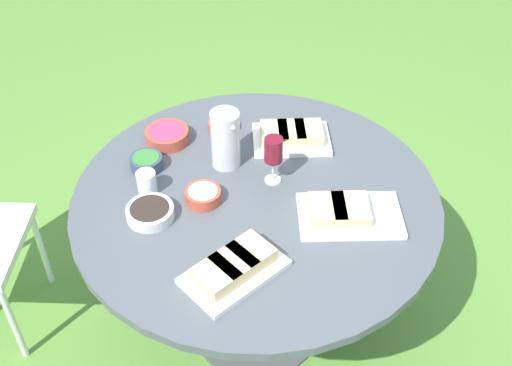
{
  "coord_description": "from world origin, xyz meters",
  "views": [
    {
      "loc": [
        1.33,
        -1.01,
        2.28
      ],
      "look_at": [
        0.0,
        0.0,
        0.8
      ],
      "focal_mm": 45.0,
      "sensor_mm": 36.0,
      "label": 1
    }
  ],
  "objects": [
    {
      "name": "bowl_olives",
      "position": [
        -0.13,
        -0.35,
        0.77
      ],
      "size": [
        0.16,
        0.16,
        0.04
      ],
      "color": "silver",
      "rests_on": "dining_table"
    },
    {
      "name": "wine_glass",
      "position": [
        -0.03,
        0.1,
        0.88
      ],
      "size": [
        0.07,
        0.07,
        0.19
      ],
      "color": "silver",
      "rests_on": "dining_table"
    },
    {
      "name": "cup_water_near",
      "position": [
        -0.25,
        -0.3,
        0.79
      ],
      "size": [
        0.07,
        0.07,
        0.09
      ],
      "color": "silver",
      "rests_on": "dining_table"
    },
    {
      "name": "bowl_dip_cream",
      "position": [
        -0.09,
        -0.16,
        0.77
      ],
      "size": [
        0.13,
        0.13,
        0.05
      ],
      "color": "#B74733",
      "rests_on": "dining_table"
    },
    {
      "name": "water_pitcher",
      "position": [
        -0.21,
        0.02,
        0.86
      ],
      "size": [
        0.12,
        0.11,
        0.23
      ],
      "color": "silver",
      "rests_on": "dining_table"
    },
    {
      "name": "bowl_fries",
      "position": [
        -0.39,
        0.13,
        0.76
      ],
      "size": [
        0.11,
        0.11,
        0.04
      ],
      "color": "#B74733",
      "rests_on": "dining_table"
    },
    {
      "name": "platter_charcuterie",
      "position": [
        0.27,
        0.17,
        0.77
      ],
      "size": [
        0.38,
        0.41,
        0.06
      ],
      "color": "white",
      "rests_on": "dining_table"
    },
    {
      "name": "ground_plane",
      "position": [
        0.0,
        0.0,
        0.0
      ],
      "size": [
        40.0,
        40.0,
        0.0
      ],
      "primitive_type": "plane",
      "color": "#5B8C38"
    },
    {
      "name": "platter_bread_main",
      "position": [
        0.25,
        -0.27,
        0.77
      ],
      "size": [
        0.22,
        0.34,
        0.07
      ],
      "color": "white",
      "rests_on": "dining_table"
    },
    {
      "name": "bowl_salad",
      "position": [
        -0.37,
        -0.23,
        0.77
      ],
      "size": [
        0.12,
        0.12,
        0.05
      ],
      "color": "#334256",
      "rests_on": "dining_table"
    },
    {
      "name": "dining_table",
      "position": [
        0.0,
        0.0,
        0.63
      ],
      "size": [
        1.31,
        1.31,
        0.74
      ],
      "color": "#4C4C51",
      "rests_on": "ground_plane"
    },
    {
      "name": "platter_sandwich_side",
      "position": [
        -0.17,
        0.3,
        0.77
      ],
      "size": [
        0.34,
        0.36,
        0.06
      ],
      "color": "white",
      "rests_on": "dining_table"
    },
    {
      "name": "bowl_dip_red",
      "position": [
        -0.46,
        -0.08,
        0.77
      ],
      "size": [
        0.17,
        0.17,
        0.05
      ],
      "color": "#B74733",
      "rests_on": "dining_table"
    }
  ]
}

